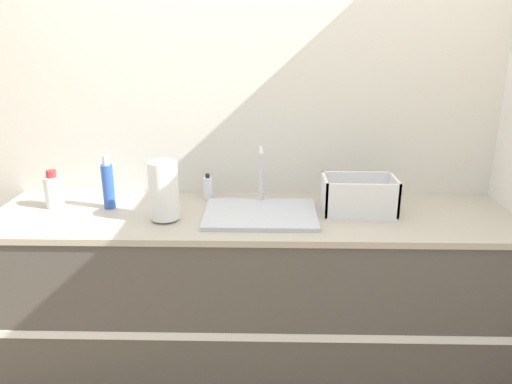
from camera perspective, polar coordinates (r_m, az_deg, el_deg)
The scene contains 8 objects.
wall_back at distance 2.61m, azimuth -0.13°, elevation 7.85°, with size 4.88×0.06×2.60m.
counter_cabinet at distance 2.59m, azimuth -0.31°, elevation -12.09°, with size 2.51×0.64×0.93m.
sink at distance 2.36m, azimuth 0.53°, elevation -2.25°, with size 0.53×0.39×0.30m.
paper_towel_roll at distance 2.31m, azimuth -10.50°, elevation 0.14°, with size 0.13×0.13×0.28m.
dish_rack at distance 2.42m, azimuth 11.65°, elevation -0.83°, with size 0.34×0.21×0.18m.
bottle_blue at distance 2.53m, azimuth -16.55°, elevation 0.77°, with size 0.06×0.06×0.27m.
bottle_white_spray at distance 2.64m, azimuth -22.14°, elevation 0.10°, with size 0.09×0.09×0.19m.
soap_dispenser at distance 2.57m, azimuth -5.52°, elevation 0.43°, with size 0.05×0.05×0.14m.
Camera 1 is at (0.06, -1.92, 1.78)m, focal length 35.00 mm.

